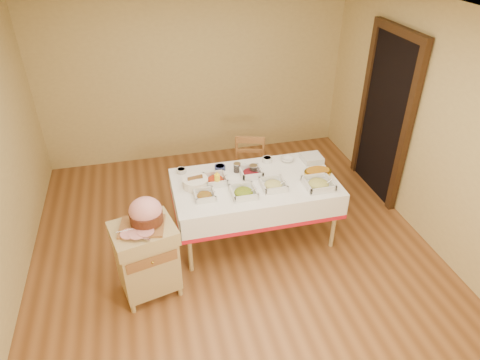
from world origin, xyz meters
name	(u,v)px	position (x,y,z in m)	size (l,w,h in m)	color
room_shell	(234,155)	(0.00, 0.00, 1.30)	(5.00, 5.00, 5.00)	brown
doorway	(386,114)	(2.20, 0.90, 1.11)	(0.09, 1.10, 2.20)	black
dining_table	(254,193)	(0.30, 0.30, 0.60)	(1.82, 1.02, 0.76)	tan
butcher_cart	(147,256)	(-0.96, -0.31, 0.47)	(0.67, 0.60, 0.82)	tan
dining_chair	(249,172)	(0.42, 0.98, 0.46)	(0.50, 0.49, 0.90)	brown
ham_on_board	(145,214)	(-0.92, -0.27, 0.94)	(0.44, 0.42, 0.29)	brown
serving_dish_a	(205,195)	(-0.30, 0.12, 0.79)	(0.22, 0.22, 0.09)	silver
serving_dish_b	(244,192)	(0.11, 0.07, 0.79)	(0.27, 0.27, 0.11)	silver
serving_dish_c	(273,185)	(0.46, 0.14, 0.79)	(0.26, 0.26, 0.11)	silver
serving_dish_d	(318,184)	(0.95, 0.03, 0.80)	(0.30, 0.30, 0.11)	silver
serving_dish_e	(215,179)	(-0.13, 0.39, 0.80)	(0.26, 0.24, 0.12)	silver
serving_dish_f	(251,172)	(0.29, 0.44, 0.80)	(0.25, 0.24, 0.12)	silver
small_bowl_left	(181,171)	(-0.47, 0.69, 0.79)	(0.11, 0.11, 0.05)	silver
small_bowl_mid	(220,168)	(-0.02, 0.64, 0.79)	(0.13, 0.13, 0.05)	navy
small_bowl_right	(267,159)	(0.56, 0.69, 0.79)	(0.12, 0.12, 0.06)	silver
bowl_white_imported	(242,167)	(0.23, 0.61, 0.78)	(0.14, 0.14, 0.03)	silver
bowl_small_imported	(287,159)	(0.80, 0.65, 0.78)	(0.16, 0.16, 0.05)	silver
preserve_jar_left	(237,168)	(0.16, 0.55, 0.81)	(0.09, 0.09, 0.11)	silver
preserve_jar_right	(253,170)	(0.32, 0.45, 0.81)	(0.10, 0.10, 0.12)	silver
mustard_bottle	(217,180)	(-0.12, 0.30, 0.85)	(0.06, 0.06, 0.19)	yellow
bread_basket	(195,183)	(-0.36, 0.35, 0.81)	(0.28, 0.28, 0.12)	white
plate_stack	(312,158)	(1.09, 0.58, 0.79)	(0.23, 0.23, 0.07)	silver
brass_platter	(318,172)	(1.05, 0.29, 0.78)	(0.32, 0.23, 0.04)	gold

